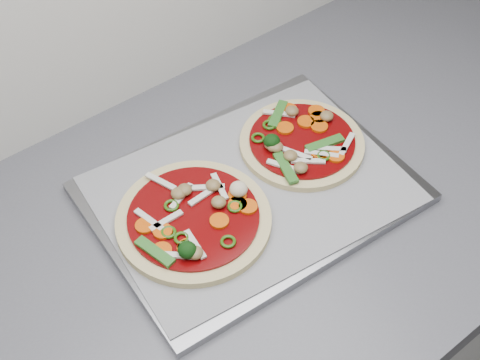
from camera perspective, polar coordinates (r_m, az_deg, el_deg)
countertop at (r=0.86m, az=-8.77°, el=-9.52°), size 3.60×0.60×0.04m
baking_tray at (r=0.92m, az=0.92°, el=-1.06°), size 0.44×0.34×0.01m
parchment at (r=0.91m, az=0.93°, el=-0.74°), size 0.43×0.34×0.00m
pizza_left at (r=0.87m, az=-3.92°, el=-3.34°), size 0.27×0.27×0.03m
pizza_right at (r=0.96m, az=5.18°, el=3.26°), size 0.20×0.20×0.03m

